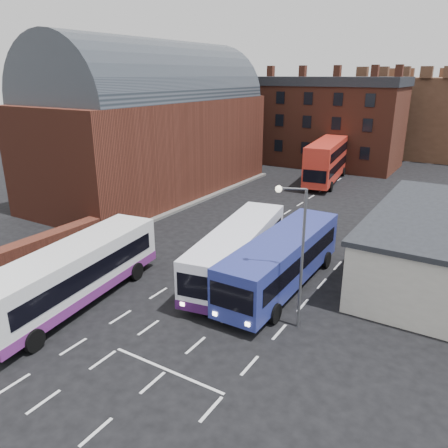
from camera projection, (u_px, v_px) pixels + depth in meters
The scene contains 12 objects.
ground at pixel (131, 311), 24.40m from camera, with size 180.00×180.00×0.00m, color black.
railway_station at pixel (154, 123), 46.51m from camera, with size 12.00×28.00×16.00m.
forecourt_wall at pixel (42, 248), 30.77m from camera, with size 1.20×10.00×1.80m, color #602B1E.
brick_terrace at pixel (319, 126), 62.65m from camera, with size 22.00×10.00×11.00m, color brown.
castle_keep at pixel (430, 115), 72.67m from camera, with size 22.00×22.00×12.00m, color brown.
bus_white_outbound at pixel (73, 271), 24.59m from camera, with size 4.49×12.76×3.41m.
bus_white_inbound at pixel (238, 249), 27.93m from camera, with size 4.81×12.43×3.31m.
bus_blue at pixel (282, 258), 26.43m from camera, with size 3.13×12.26×3.34m.
bus_red_double at pixel (327, 161), 52.33m from camera, with size 4.57×12.91×5.05m.
street_lamp at pixel (297, 246), 21.45m from camera, with size 1.45×0.72×7.53m.
pedestrian_red at pixel (7, 287), 25.43m from camera, with size 0.58×0.38×1.59m, color maroon.
pedestrian_beige at pixel (34, 294), 24.41m from camera, with size 0.86×0.67×1.76m, color beige.
Camera 1 is at (15.70, -15.58, 12.53)m, focal length 35.00 mm.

